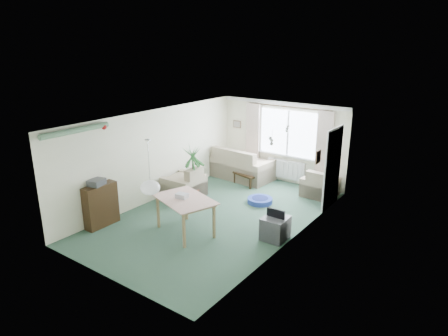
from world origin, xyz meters
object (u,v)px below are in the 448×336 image
Objects in this scene: houseplant at (193,173)px; dining_table at (185,216)px; armchair_left at (184,182)px; coffee_table at (247,179)px; tv_cube at (275,228)px; pet_bed at (260,200)px; armchair_corner at (320,183)px; sofa at (241,163)px; bookshelf at (101,205)px.

houseplant is 1.19× the size of dining_table.
armchair_left is 0.48m from houseplant.
tv_cube is (2.33, -2.51, 0.07)m from coffee_table.
armchair_left reaches higher than dining_table.
dining_table is at bearing -100.77° from pet_bed.
tv_cube is (0.22, -2.92, -0.13)m from armchair_corner.
sofa reaches higher than dining_table.
houseplant is 2.97m from tv_cube.
pet_bed is at bearing 28.45° from houseplant.
coffee_table is at bearing 12.95° from armchair_corner.
bookshelf is 0.66× the size of houseplant.
coffee_table is 1.42× the size of tv_cube.
armchair_corner is at bearing 52.45° from pet_bed.
bookshelf is at bearing -154.74° from dining_table.
armchair_corner is 1.55× the size of tv_cube.
pet_bed is at bearing 141.02° from sofa.
houseplant is 2.75× the size of tv_cube.
armchair_left is at bearing -115.93° from coffee_table.
armchair_left is 2.11m from pet_bed.
pet_bed is (1.91, 0.82, -0.36)m from armchair_left.
sofa is 3.98m from dining_table.
houseplant reaches higher than tv_cube.
armchair_left is 0.77× the size of dining_table.
armchair_corner is at bearing 11.03° from coffee_table.
armchair_corner is 2.93m from tv_cube.
armchair_left is at bearing 83.82° from sofa.
armchair_corner is 0.86× the size of bookshelf.
coffee_table is 1.43m from pet_bed.
bookshelf is at bearing -105.94° from coffee_table.
armchair_corner is 4.10m from dining_table.
tv_cube is 0.83× the size of pet_bed.
tv_cube is at bearing 75.24° from armchair_left.
coffee_table is 3.42m from tv_cube.
dining_table is 2.49m from pet_bed.
sofa is at bearing 132.70° from tv_cube.
houseplant is at bearing 73.22° from bookshelf.
dining_table is at bearing -55.49° from houseplant.
sofa is 3.53× the size of tv_cube.
coffee_table is at bearing 141.33° from sofa.
sofa is 2.28× the size of armchair_corner.
sofa is 1.29× the size of houseplant.
dining_table reaches higher than coffee_table.
armchair_corner is 1.77m from pet_bed.
houseplant is (-0.04, -2.25, 0.27)m from sofa.
coffee_table is 0.52× the size of houseplant.
coffee_table is 4.43m from bookshelf.
pet_bed is at bearing 79.23° from dining_table.
armchair_left reaches higher than pet_bed.
tv_cube is (3.20, -0.71, -0.18)m from armchair_left.
dining_table is (1.05, -3.83, -0.09)m from sofa.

